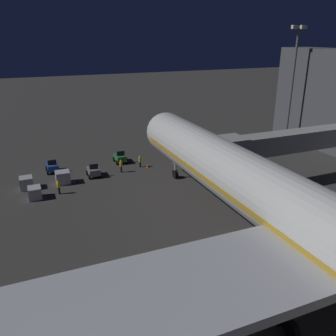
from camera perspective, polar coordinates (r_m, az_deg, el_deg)
name	(u,v)px	position (r m, az deg, el deg)	size (l,w,h in m)	color
ground_plane	(254,246)	(35.37, 13.75, -12.18)	(320.00, 320.00, 0.00)	#383533
airliner_at_gate	(336,240)	(27.22, 25.54, -10.39)	(48.97, 67.59, 20.06)	silver
jet_bridge	(282,143)	(47.98, 17.89, 3.92)	(21.93, 3.40, 7.35)	#9E9E99
apron_floodlight_mast	(293,79)	(66.69, 19.51, 13.38)	(2.90, 0.50, 20.38)	#59595E
baggage_tug_lead	(52,167)	(54.27, -18.17, 0.18)	(1.86, 2.46, 1.95)	#234C9E
pushback_tug	(94,171)	(51.05, -11.91, -0.50)	(1.86, 2.32, 1.95)	slate
baggage_tug_spare	(120,158)	(55.97, -7.72, 1.67)	(1.86, 2.60, 1.95)	#287038
baggage_container_near_belt	(35,193)	(46.27, -20.71, -3.77)	(1.51, 1.80, 1.48)	#B7BABF
baggage_container_mid_row	(26,183)	(49.56, -21.91, -2.25)	(1.62, 1.75, 1.59)	#B7BABF
baggage_container_spare	(63,177)	(49.66, -16.62, -1.46)	(1.83, 1.75, 1.70)	#B7BABF
ground_crew_near_nose_gear	(121,165)	(51.75, -7.60, 0.40)	(0.40, 0.40, 1.92)	black
ground_crew_marshaller_fwd	(59,187)	(46.43, -17.24, -2.87)	(0.40, 0.40, 1.85)	black
ground_crew_under_port_wing	(140,161)	(53.56, -4.56, 1.16)	(0.40, 0.40, 1.81)	black
traffic_cone_nose_port	(174,162)	(55.10, 0.97, 0.99)	(0.36, 0.36, 0.55)	orange
traffic_cone_nose_starboard	(147,166)	(53.58, -3.35, 0.38)	(0.36, 0.36, 0.55)	orange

